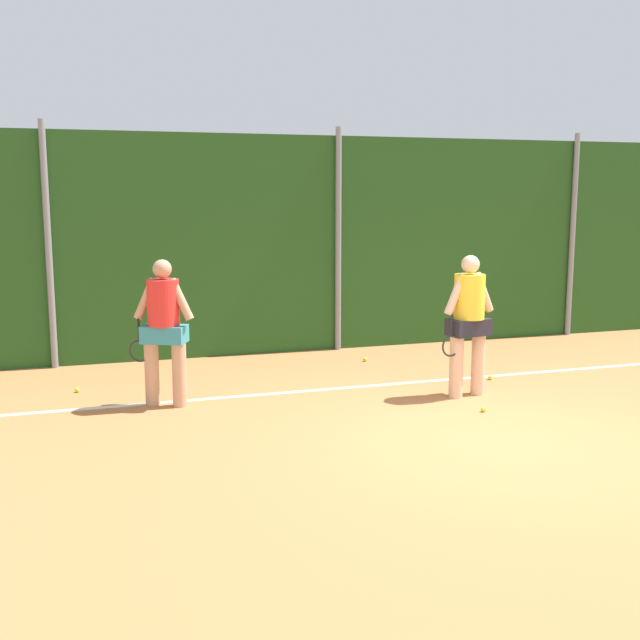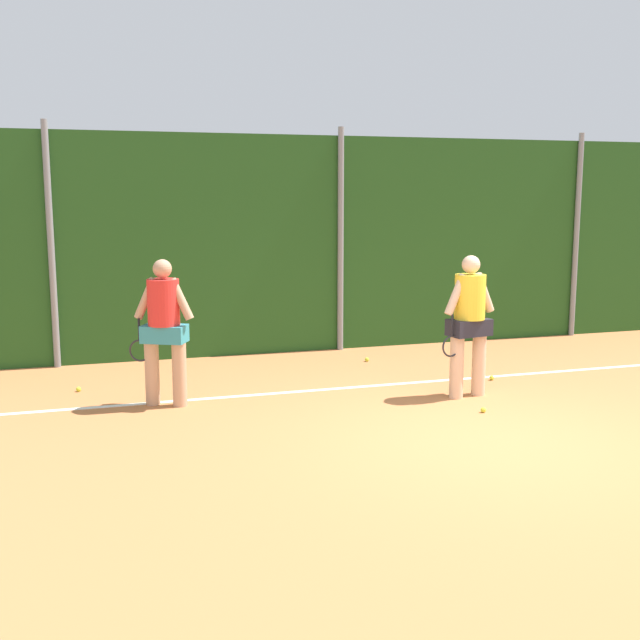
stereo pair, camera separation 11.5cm
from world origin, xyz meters
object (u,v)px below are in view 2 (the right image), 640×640
object	(u,v)px
tennis_ball_1	(367,359)
tennis_ball_4	(483,410)
tennis_ball_0	(79,389)
tennis_ball_3	(183,388)
player_midcourt	(164,324)
player_foreground_near	(469,318)
tennis_ball_5	(482,356)
tennis_ball_2	(492,378)

from	to	relation	value
tennis_ball_1	tennis_ball_4	world-z (taller)	same
tennis_ball_0	tennis_ball_4	distance (m)	5.36
tennis_ball_3	tennis_ball_4	xyz separation A→B (m)	(3.37, -2.16, 0.00)
player_midcourt	tennis_ball_3	bearing A→B (deg)	-87.26
tennis_ball_1	tennis_ball_4	size ratio (longest dim) A/B	1.00
player_midcourt	tennis_ball_3	world-z (taller)	player_midcourt
player_foreground_near	tennis_ball_1	world-z (taller)	player_foreground_near
player_midcourt	tennis_ball_5	distance (m)	5.47
player_midcourt	tennis_ball_1	distance (m)	3.84
tennis_ball_0	tennis_ball_2	world-z (taller)	same
tennis_ball_4	tennis_ball_1	bearing A→B (deg)	96.37
tennis_ball_1	tennis_ball_5	distance (m)	1.91
player_foreground_near	tennis_ball_4	size ratio (longest dim) A/B	28.23
tennis_ball_4	player_foreground_near	bearing A→B (deg)	77.36
player_foreground_near	player_midcourt	size ratio (longest dim) A/B	1.01
tennis_ball_1	tennis_ball_0	bearing A→B (deg)	-171.84
player_midcourt	tennis_ball_2	size ratio (longest dim) A/B	28.02
tennis_ball_3	player_midcourt	bearing A→B (deg)	-113.65
tennis_ball_3	tennis_ball_4	size ratio (longest dim) A/B	1.00
player_midcourt	tennis_ball_4	world-z (taller)	player_midcourt
player_foreground_near	tennis_ball_0	xyz separation A→B (m)	(-4.91, 1.75, -1.01)
tennis_ball_2	tennis_ball_5	distance (m)	1.52
tennis_ball_0	tennis_ball_1	distance (m)	4.44
tennis_ball_1	tennis_ball_2	bearing A→B (deg)	-52.88
player_foreground_near	tennis_ball_0	world-z (taller)	player_foreground_near
tennis_ball_0	tennis_ball_5	size ratio (longest dim) A/B	1.00
tennis_ball_4	tennis_ball_5	xyz separation A→B (m)	(1.53, 2.84, 0.00)
player_midcourt	tennis_ball_5	bearing A→B (deg)	-139.01
tennis_ball_4	player_midcourt	bearing A→B (deg)	158.05
player_foreground_near	player_midcourt	bearing A→B (deg)	-21.00
player_midcourt	tennis_ball_4	bearing A→B (deg)	-175.56
tennis_ball_2	tennis_ball_4	world-z (taller)	same
tennis_ball_0	tennis_ball_1	world-z (taller)	same
tennis_ball_2	tennis_ball_3	xyz separation A→B (m)	(-4.30, 0.72, 0.00)
player_foreground_near	tennis_ball_1	bearing A→B (deg)	-87.99
tennis_ball_2	tennis_ball_4	distance (m)	1.72
tennis_ball_2	tennis_ball_3	distance (m)	4.36
tennis_ball_1	tennis_ball_2	distance (m)	2.12
tennis_ball_1	player_foreground_near	bearing A→B (deg)	-77.73
player_foreground_near	tennis_ball_0	bearing A→B (deg)	-29.89
tennis_ball_3	tennis_ball_4	distance (m)	4.01
tennis_ball_1	tennis_ball_3	bearing A→B (deg)	-162.22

